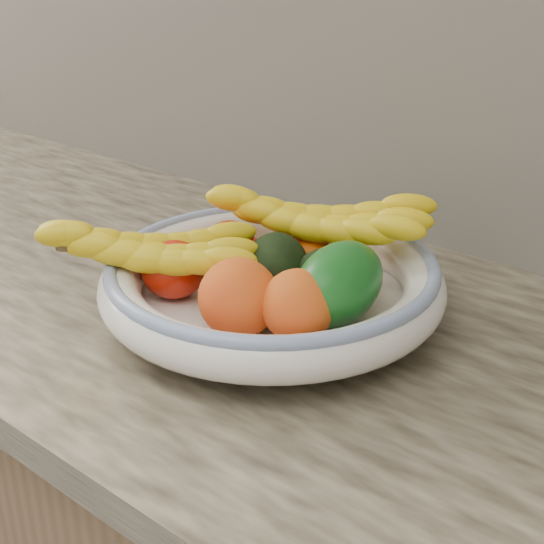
{
  "coord_description": "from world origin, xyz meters",
  "views": [
    {
      "loc": [
        0.49,
        1.06,
        1.32
      ],
      "look_at": [
        0.0,
        1.66,
        0.96
      ],
      "focal_mm": 50.0,
      "sensor_mm": 36.0,
      "label": 1
    }
  ],
  "objects_px": {
    "fruit_bowl": "(272,281)",
    "banana_bunch_back": "(315,226)",
    "banana_bunch_front": "(149,256)",
    "green_mango": "(339,284)"
  },
  "relations": [
    {
      "from": "fruit_bowl",
      "to": "banana_bunch_back",
      "type": "bearing_deg",
      "value": 93.63
    },
    {
      "from": "banana_bunch_back",
      "to": "banana_bunch_front",
      "type": "relative_size",
      "value": 1.14
    },
    {
      "from": "fruit_bowl",
      "to": "green_mango",
      "type": "bearing_deg",
      "value": -3.42
    },
    {
      "from": "fruit_bowl",
      "to": "banana_bunch_front",
      "type": "relative_size",
      "value": 1.52
    },
    {
      "from": "green_mango",
      "to": "banana_bunch_back",
      "type": "bearing_deg",
      "value": 131.73
    },
    {
      "from": "green_mango",
      "to": "banana_bunch_front",
      "type": "distance_m",
      "value": 0.21
    },
    {
      "from": "green_mango",
      "to": "banana_bunch_front",
      "type": "height_order",
      "value": "green_mango"
    },
    {
      "from": "green_mango",
      "to": "banana_bunch_front",
      "type": "bearing_deg",
      "value": -161.81
    },
    {
      "from": "fruit_bowl",
      "to": "banana_bunch_front",
      "type": "xyz_separation_m",
      "value": [
        -0.1,
        -0.09,
        0.03
      ]
    },
    {
      "from": "fruit_bowl",
      "to": "banana_bunch_back",
      "type": "xyz_separation_m",
      "value": [
        -0.01,
        0.09,
        0.04
      ]
    }
  ]
}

